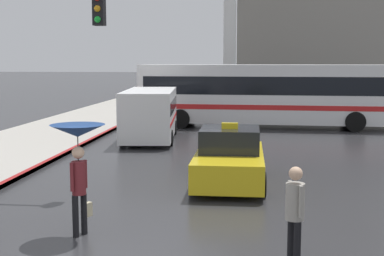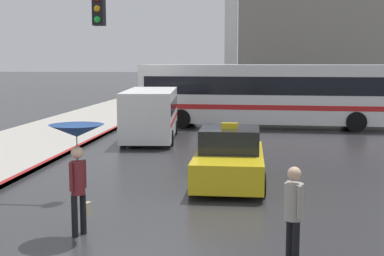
{
  "view_description": "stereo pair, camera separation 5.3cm",
  "coord_description": "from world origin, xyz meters",
  "px_view_note": "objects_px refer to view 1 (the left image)",
  "views": [
    {
      "loc": [
        2.1,
        -7.96,
        3.34
      ],
      "look_at": [
        0.48,
        7.34,
        1.4
      ],
      "focal_mm": 50.0,
      "sensor_mm": 36.0,
      "label": 1
    },
    {
      "loc": [
        2.15,
        -7.96,
        3.34
      ],
      "look_at": [
        0.48,
        7.34,
        1.4
      ],
      "focal_mm": 50.0,
      "sensor_mm": 36.0,
      "label": 2
    }
  ],
  "objects_px": {
    "taxi": "(230,159)",
    "city_bus": "(263,93)",
    "traffic_light": "(31,47)",
    "pedestrian_with_umbrella": "(78,146)",
    "pedestrian_man": "(295,208)",
    "ambulance_van": "(150,112)"
  },
  "relations": [
    {
      "from": "taxi",
      "to": "traffic_light",
      "type": "height_order",
      "value": "traffic_light"
    },
    {
      "from": "pedestrian_with_umbrella",
      "to": "traffic_light",
      "type": "xyz_separation_m",
      "value": [
        -2.28,
        3.44,
        1.94
      ]
    },
    {
      "from": "traffic_light",
      "to": "ambulance_van",
      "type": "bearing_deg",
      "value": 81.84
    },
    {
      "from": "pedestrian_with_umbrella",
      "to": "pedestrian_man",
      "type": "distance_m",
      "value": 4.18
    },
    {
      "from": "ambulance_van",
      "to": "traffic_light",
      "type": "bearing_deg",
      "value": 76.59
    },
    {
      "from": "pedestrian_with_umbrella",
      "to": "pedestrian_man",
      "type": "bearing_deg",
      "value": -76.79
    },
    {
      "from": "taxi",
      "to": "ambulance_van",
      "type": "distance_m",
      "value": 8.72
    },
    {
      "from": "taxi",
      "to": "pedestrian_man",
      "type": "bearing_deg",
      "value": 102.35
    },
    {
      "from": "taxi",
      "to": "city_bus",
      "type": "relative_size",
      "value": 0.32
    },
    {
      "from": "ambulance_van",
      "to": "traffic_light",
      "type": "relative_size",
      "value": 1.07
    },
    {
      "from": "city_bus",
      "to": "traffic_light",
      "type": "distance_m",
      "value": 15.45
    },
    {
      "from": "city_bus",
      "to": "ambulance_van",
      "type": "bearing_deg",
      "value": -42.51
    },
    {
      "from": "ambulance_van",
      "to": "pedestrian_with_umbrella",
      "type": "distance_m",
      "value": 12.64
    },
    {
      "from": "taxi",
      "to": "city_bus",
      "type": "height_order",
      "value": "city_bus"
    },
    {
      "from": "taxi",
      "to": "traffic_light",
      "type": "relative_size",
      "value": 0.76
    },
    {
      "from": "ambulance_van",
      "to": "pedestrian_with_umbrella",
      "type": "height_order",
      "value": "pedestrian_with_umbrella"
    },
    {
      "from": "pedestrian_with_umbrella",
      "to": "traffic_light",
      "type": "relative_size",
      "value": 0.41
    },
    {
      "from": "city_bus",
      "to": "traffic_light",
      "type": "height_order",
      "value": "traffic_light"
    },
    {
      "from": "pedestrian_with_umbrella",
      "to": "taxi",
      "type": "bearing_deg",
      "value": -1.39
    },
    {
      "from": "taxi",
      "to": "pedestrian_man",
      "type": "xyz_separation_m",
      "value": [
        1.26,
        -5.77,
        0.28
      ]
    },
    {
      "from": "ambulance_van",
      "to": "pedestrian_man",
      "type": "bearing_deg",
      "value": 104.56
    },
    {
      "from": "ambulance_van",
      "to": "pedestrian_man",
      "type": "relative_size",
      "value": 3.44
    }
  ]
}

